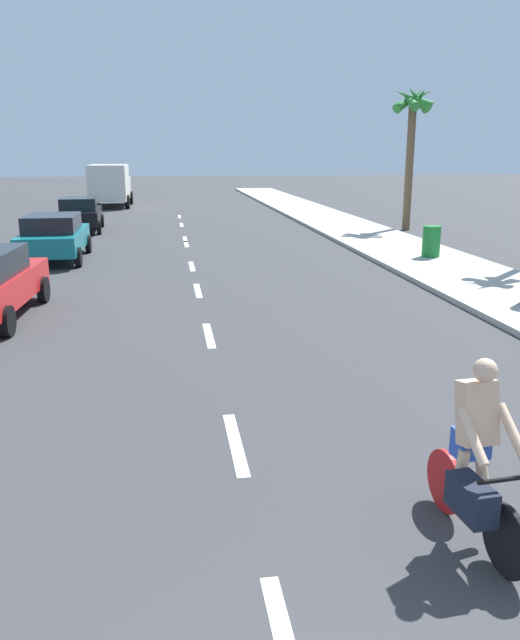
{
  "coord_description": "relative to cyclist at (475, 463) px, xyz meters",
  "views": [
    {
      "loc": [
        -0.77,
        -1.39,
        3.6
      ],
      "look_at": [
        0.6,
        7.87,
        1.1
      ],
      "focal_mm": 35.4,
      "sensor_mm": 36.0,
      "label": 1
    }
  ],
  "objects": [
    {
      "name": "cyclist",
      "position": [
        0.0,
        0.0,
        0.0
      ],
      "size": [
        0.65,
        1.71,
        1.82
      ],
      "rotation": [
        0.0,
        0.0,
        3.23
      ],
      "color": "black",
      "rests_on": "ground"
    },
    {
      "name": "palm_tree_far",
      "position": [
        8.59,
        23.94,
        4.29
      ],
      "size": [
        1.96,
        1.84,
        6.62
      ],
      "color": "brown",
      "rests_on": "ground"
    },
    {
      "name": "lane_stripe_2",
      "position": [
        -1.96,
        2.42,
        -0.83
      ],
      "size": [
        0.16,
        1.8,
        0.01
      ],
      "primitive_type": "cube",
      "color": "white",
      "rests_on": "ground"
    },
    {
      "name": "ground_plane",
      "position": [
        -1.96,
        16.47,
        -0.83
      ],
      "size": [
        160.0,
        160.0,
        0.0
      ],
      "primitive_type": "plane",
      "color": "#38383A"
    },
    {
      "name": "lane_stripe_4",
      "position": [
        -1.96,
        11.71,
        -0.83
      ],
      "size": [
        0.16,
        1.8,
        0.01
      ],
      "primitive_type": "cube",
      "color": "white",
      "rests_on": "ground"
    },
    {
      "name": "lane_stripe_6",
      "position": [
        -1.96,
        20.67,
        -0.83
      ],
      "size": [
        0.16,
        1.8,
        0.01
      ],
      "primitive_type": "cube",
      "color": "white",
      "rests_on": "ground"
    },
    {
      "name": "lane_stripe_3",
      "position": [
        -1.96,
        7.38,
        -0.83
      ],
      "size": [
        0.16,
        1.8,
        0.01
      ],
      "primitive_type": "cube",
      "color": "white",
      "rests_on": "ground"
    },
    {
      "name": "lane_stripe_5",
      "position": [
        -1.96,
        15.47,
        -0.83
      ],
      "size": [
        0.16,
        1.8,
        0.01
      ],
      "primitive_type": "cube",
      "color": "white",
      "rests_on": "ground"
    },
    {
      "name": "parked_car_black",
      "position": [
        -6.72,
        25.76,
        0.01
      ],
      "size": [
        2.16,
        4.4,
        1.57
      ],
      "rotation": [
        0.0,
        0.0,
        0.05
      ],
      "color": "black",
      "rests_on": "ground"
    },
    {
      "name": "delivery_truck",
      "position": [
        -6.39,
        39.64,
        0.67
      ],
      "size": [
        2.72,
        6.26,
        2.8
      ],
      "rotation": [
        0.0,
        0.0,
        -0.01
      ],
      "color": "beige",
      "rests_on": "ground"
    },
    {
      "name": "sidewalk_strip",
      "position": [
        5.97,
        18.47,
        -0.76
      ],
      "size": [
        3.6,
        80.0,
        0.14
      ],
      "primitive_type": "cube",
      "color": "#B2ADA3",
      "rests_on": "ground"
    },
    {
      "name": "parked_car_teal",
      "position": [
        -6.54,
        17.36,
        0.01
      ],
      "size": [
        2.1,
        4.51,
        1.57
      ],
      "rotation": [
        0.0,
        0.0,
        0.01
      ],
      "color": "#14727A",
      "rests_on": "ground"
    },
    {
      "name": "lane_stripe_8",
      "position": [
        -1.96,
        27.76,
        -0.83
      ],
      "size": [
        0.16,
        1.8,
        0.01
      ],
      "primitive_type": "cube",
      "color": "white",
      "rests_on": "ground"
    },
    {
      "name": "lane_stripe_9",
      "position": [
        -1.96,
        32.06,
        -0.83
      ],
      "size": [
        0.16,
        1.8,
        0.01
      ],
      "primitive_type": "cube",
      "color": "white",
      "rests_on": "ground"
    },
    {
      "name": "trash_bin_far",
      "position": [
        6.17,
        15.4,
        -0.17
      ],
      "size": [
        0.6,
        0.6,
        1.05
      ],
      "primitive_type": "cylinder",
      "color": "#19722D",
      "rests_on": "sidewalk_strip"
    },
    {
      "name": "lane_stripe_7",
      "position": [
        -1.96,
        22.13,
        -0.83
      ],
      "size": [
        0.16,
        1.8,
        0.01
      ],
      "primitive_type": "cube",
      "color": "white",
      "rests_on": "ground"
    }
  ]
}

